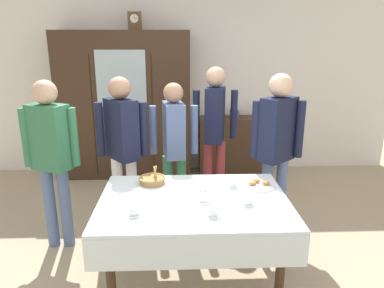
{
  "coord_description": "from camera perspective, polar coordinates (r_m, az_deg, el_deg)",
  "views": [
    {
      "loc": [
        -0.12,
        -2.86,
        2.01
      ],
      "look_at": [
        0.0,
        0.2,
        1.11
      ],
      "focal_mm": 33.57,
      "sensor_mm": 36.0,
      "label": 1
    }
  ],
  "objects": [
    {
      "name": "tea_cup_mid_left",
      "position": [
        2.68,
        3.28,
        -10.82
      ],
      "size": [
        0.13,
        0.13,
        0.06
      ],
      "color": "white",
      "rests_on": "dining_table"
    },
    {
      "name": "pastry_plate",
      "position": [
        3.24,
        10.59,
        -6.38
      ],
      "size": [
        0.28,
        0.28,
        0.05
      ],
      "color": "white",
      "rests_on": "dining_table"
    },
    {
      "name": "person_near_right_end",
      "position": [
        3.64,
        13.35,
        0.48
      ],
      "size": [
        0.52,
        0.38,
        1.7
      ],
      "color": "slate",
      "rests_on": "ground"
    },
    {
      "name": "back_wall",
      "position": [
        5.55,
        -0.97,
        9.57
      ],
      "size": [
        6.4,
        0.1,
        2.7
      ],
      "primitive_type": "cube",
      "color": "silver",
      "rests_on": "ground"
    },
    {
      "name": "person_by_cabinet",
      "position": [
        3.88,
        -2.88,
        0.55
      ],
      "size": [
        0.52,
        0.39,
        1.57
      ],
      "color": "#33704C",
      "rests_on": "ground"
    },
    {
      "name": "wall_cabinet",
      "position": [
        5.36,
        -10.6,
        5.94
      ],
      "size": [
        1.89,
        0.46,
        2.12
      ],
      "color": "#3D2819",
      "rests_on": "ground"
    },
    {
      "name": "bookshelf_low",
      "position": [
        5.56,
        6.6,
        -0.16
      ],
      "size": [
        1.06,
        0.35,
        0.87
      ],
      "color": "#3D2819",
      "rests_on": "ground"
    },
    {
      "name": "person_behind_table_right",
      "position": [
        3.73,
        -11.0,
        0.54
      ],
      "size": [
        0.52,
        0.41,
        1.66
      ],
      "color": "silver",
      "rests_on": "ground"
    },
    {
      "name": "tea_cup_mid_right",
      "position": [
        2.89,
        1.84,
        -8.68
      ],
      "size": [
        0.13,
        0.13,
        0.06
      ],
      "color": "white",
      "rests_on": "dining_table"
    },
    {
      "name": "person_beside_shelf",
      "position": [
        3.61,
        -21.46,
        -0.8
      ],
      "size": [
        0.52,
        0.33,
        1.66
      ],
      "color": "slate",
      "rests_on": "ground"
    },
    {
      "name": "spoon_back_edge",
      "position": [
        2.66,
        11.11,
        -11.97
      ],
      "size": [
        0.12,
        0.02,
        0.01
      ],
      "color": "silver",
      "rests_on": "dining_table"
    },
    {
      "name": "ground_plane",
      "position": [
        3.5,
        0.13,
        -18.66
      ],
      "size": [
        12.0,
        12.0,
        0.0
      ],
      "primitive_type": "plane",
      "color": "tan",
      "rests_on": "ground"
    },
    {
      "name": "tea_cup_far_left",
      "position": [
        3.06,
        1.72,
        -7.19
      ],
      "size": [
        0.13,
        0.13,
        0.06
      ],
      "color": "silver",
      "rests_on": "dining_table"
    },
    {
      "name": "dining_table",
      "position": [
        2.96,
        0.32,
        -10.85
      ],
      "size": [
        1.53,
        1.09,
        0.76
      ],
      "color": "#3D2819",
      "rests_on": "ground"
    },
    {
      "name": "tea_cup_back_edge",
      "position": [
        2.72,
        -9.19,
        -10.55
      ],
      "size": [
        0.13,
        0.13,
        0.06
      ],
      "color": "white",
      "rests_on": "dining_table"
    },
    {
      "name": "tea_cup_front_edge",
      "position": [
        3.18,
        6.37,
        -6.33
      ],
      "size": [
        0.13,
        0.13,
        0.06
      ],
      "color": "white",
      "rests_on": "dining_table"
    },
    {
      "name": "spoon_center",
      "position": [
        3.01,
        -5.85,
        -8.17
      ],
      "size": [
        0.12,
        0.02,
        0.01
      ],
      "color": "silver",
      "rests_on": "dining_table"
    },
    {
      "name": "bread_basket",
      "position": [
        3.26,
        -6.33,
        -5.64
      ],
      "size": [
        0.24,
        0.24,
        0.16
      ],
      "color": "#9E7542",
      "rests_on": "dining_table"
    },
    {
      "name": "spoon_far_left",
      "position": [
        2.98,
        -9.12,
        -8.63
      ],
      "size": [
        0.12,
        0.02,
        0.01
      ],
      "color": "silver",
      "rests_on": "dining_table"
    },
    {
      "name": "mantel_clock",
      "position": [
        5.26,
        -9.09,
        18.75
      ],
      "size": [
        0.18,
        0.11,
        0.24
      ],
      "color": "brown",
      "rests_on": "wall_cabinet"
    },
    {
      "name": "person_behind_table_left",
      "position": [
        4.22,
        3.66,
        3.15
      ],
      "size": [
        0.52,
        0.39,
        1.71
      ],
      "color": "#933338",
      "rests_on": "ground"
    },
    {
      "name": "book_stack",
      "position": [
        5.45,
        6.77,
        4.77
      ],
      "size": [
        0.14,
        0.23,
        0.1
      ],
      "color": "#664C7A",
      "rests_on": "bookshelf_low"
    },
    {
      "name": "tea_cup_far_right",
      "position": [
        2.88,
        8.78,
        -8.97
      ],
      "size": [
        0.13,
        0.13,
        0.06
      ],
      "color": "white",
      "rests_on": "dining_table"
    }
  ]
}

